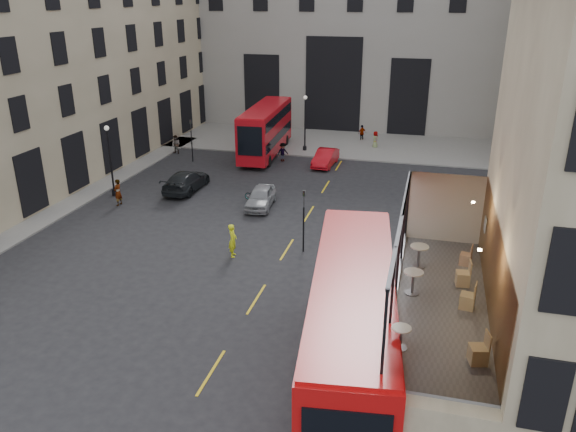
% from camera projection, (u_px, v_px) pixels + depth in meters
% --- Properties ---
extents(ground, '(140.00, 140.00, 0.00)m').
position_uv_depth(ground, '(259.00, 380.00, 22.06)').
color(ground, black).
rests_on(ground, ground).
extents(host_building_main, '(7.26, 11.40, 15.10)m').
position_uv_depth(host_building_main, '(570.00, 222.00, 16.85)').
color(host_building_main, '#C5B694').
rests_on(host_building_main, ground).
extents(host_frontage, '(3.00, 11.00, 4.50)m').
position_uv_depth(host_frontage, '(434.00, 358.00, 19.71)').
color(host_frontage, '#C5B694').
rests_on(host_frontage, ground).
extents(cafe_floor, '(3.00, 10.00, 0.10)m').
position_uv_depth(cafe_floor, '(441.00, 301.00, 18.86)').
color(cafe_floor, slate).
rests_on(cafe_floor, host_frontage).
extents(gateway, '(35.00, 10.60, 18.00)m').
position_uv_depth(gateway, '(342.00, 39.00, 62.91)').
color(gateway, gray).
rests_on(gateway, ground).
extents(pavement_far, '(40.00, 12.00, 0.12)m').
position_uv_depth(pavement_far, '(313.00, 141.00, 57.61)').
color(pavement_far, slate).
rests_on(pavement_far, ground).
extents(pavement_left, '(8.00, 48.00, 0.12)m').
position_uv_depth(pavement_left, '(2.00, 217.00, 37.98)').
color(pavement_left, slate).
rests_on(pavement_left, ground).
extents(traffic_light_near, '(0.16, 0.20, 3.80)m').
position_uv_depth(traffic_light_near, '(304.00, 213.00, 32.19)').
color(traffic_light_near, black).
rests_on(traffic_light_near, ground).
extents(traffic_light_far, '(0.16, 0.20, 3.80)m').
position_uv_depth(traffic_light_far, '(191.00, 135.00, 49.85)').
color(traffic_light_far, black).
rests_on(traffic_light_far, ground).
extents(street_lamp_a, '(0.36, 0.36, 5.33)m').
position_uv_depth(street_lamp_a, '(111.00, 165.00, 41.34)').
color(street_lamp_a, black).
rests_on(street_lamp_a, ground).
extents(street_lamp_b, '(0.36, 0.36, 5.33)m').
position_uv_depth(street_lamp_b, '(305.00, 127.00, 53.15)').
color(street_lamp_b, black).
rests_on(street_lamp_b, ground).
extents(bus_near, '(4.37, 12.79, 5.00)m').
position_uv_depth(bus_near, '(352.00, 327.00, 20.55)').
color(bus_near, red).
rests_on(bus_near, ground).
extents(bus_far, '(3.21, 11.48, 4.53)m').
position_uv_depth(bus_far, '(266.00, 128.00, 52.00)').
color(bus_far, '#AE0C14').
rests_on(bus_far, ground).
extents(car_a, '(2.10, 4.39, 1.45)m').
position_uv_depth(car_a, '(261.00, 197.00, 39.75)').
color(car_a, gray).
rests_on(car_a, ground).
extents(car_b, '(1.80, 4.46, 1.44)m').
position_uv_depth(car_b, '(325.00, 158.00, 49.27)').
color(car_b, '#B30B14').
rests_on(car_b, ground).
extents(car_c, '(2.19, 5.29, 1.53)m').
position_uv_depth(car_c, '(186.00, 181.00, 43.04)').
color(car_c, black).
rests_on(car_c, ground).
extents(bicycle, '(1.54, 0.54, 0.81)m').
position_uv_depth(bicycle, '(255.00, 195.00, 41.18)').
color(bicycle, gray).
rests_on(bicycle, ground).
extents(cyclist, '(0.61, 0.80, 1.97)m').
position_uv_depth(cyclist, '(233.00, 240.00, 32.17)').
color(cyclist, '#EDFC1A').
rests_on(cyclist, ground).
extents(pedestrian_a, '(0.99, 0.85, 1.76)m').
position_uv_depth(pedestrian_a, '(176.00, 145.00, 52.90)').
color(pedestrian_a, gray).
rests_on(pedestrian_a, ground).
extents(pedestrian_b, '(1.21, 1.25, 1.71)m').
position_uv_depth(pedestrian_b, '(283.00, 152.00, 50.49)').
color(pedestrian_b, gray).
rests_on(pedestrian_b, ground).
extents(pedestrian_c, '(0.98, 0.96, 1.65)m').
position_uv_depth(pedestrian_c, '(362.00, 133.00, 57.49)').
color(pedestrian_c, gray).
rests_on(pedestrian_c, ground).
extents(pedestrian_d, '(0.81, 0.96, 1.67)m').
position_uv_depth(pedestrian_d, '(375.00, 140.00, 54.82)').
color(pedestrian_d, gray).
rests_on(pedestrian_d, ground).
extents(pedestrian_e, '(0.53, 0.75, 1.93)m').
position_uv_depth(pedestrian_e, '(118.00, 192.00, 39.98)').
color(pedestrian_e, gray).
rests_on(pedestrian_e, ground).
extents(cafe_table_near, '(0.56, 0.56, 0.70)m').
position_uv_depth(cafe_table_near, '(401.00, 335.00, 16.09)').
color(cafe_table_near, white).
rests_on(cafe_table_near, cafe_floor).
extents(cafe_table_mid, '(0.67, 0.67, 0.84)m').
position_uv_depth(cafe_table_mid, '(413.00, 279.00, 19.02)').
color(cafe_table_mid, white).
rests_on(cafe_table_mid, cafe_floor).
extents(cafe_table_far, '(0.69, 0.69, 0.86)m').
position_uv_depth(cafe_table_far, '(419.00, 253.00, 20.88)').
color(cafe_table_far, beige).
rests_on(cafe_table_far, cafe_floor).
extents(cafe_chair_a, '(0.57, 0.57, 0.96)m').
position_uv_depth(cafe_chair_a, '(479.00, 353.00, 15.53)').
color(cafe_chair_a, tan).
rests_on(cafe_chair_a, cafe_floor).
extents(cafe_chair_b, '(0.53, 0.53, 0.93)m').
position_uv_depth(cafe_chair_b, '(468.00, 300.00, 18.24)').
color(cafe_chair_b, tan).
rests_on(cafe_chair_b, cafe_floor).
extents(cafe_chair_c, '(0.51, 0.51, 0.93)m').
position_uv_depth(cafe_chair_c, '(463.00, 278.00, 19.69)').
color(cafe_chair_c, '#DAB87E').
rests_on(cafe_chair_c, cafe_floor).
extents(cafe_chair_d, '(0.48, 0.48, 0.83)m').
position_uv_depth(cafe_chair_d, '(466.00, 259.00, 21.18)').
color(cafe_chair_d, tan).
rests_on(cafe_chair_d, cafe_floor).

